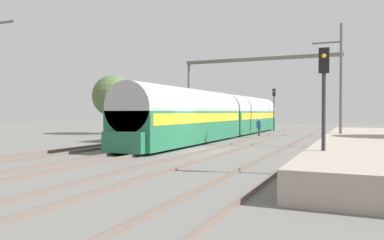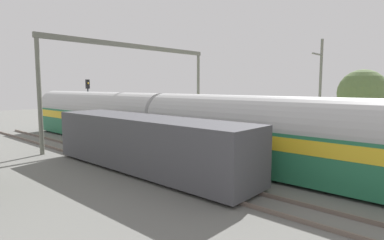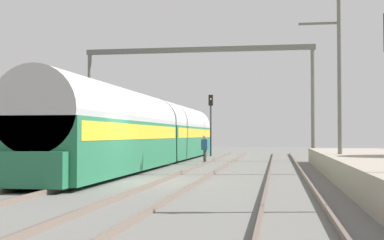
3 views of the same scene
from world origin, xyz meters
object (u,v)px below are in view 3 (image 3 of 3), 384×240
(catenary_gantry, at_px, (198,76))
(person_crossing, at_px, (205,147))
(freight_car, at_px, (73,140))
(passenger_train, at_px, (153,131))
(railway_signal_far, at_px, (211,117))

(catenary_gantry, bearing_deg, person_crossing, -76.28)
(catenary_gantry, bearing_deg, freight_car, -125.52)
(passenger_train, bearing_deg, catenary_gantry, 69.65)
(freight_car, distance_m, railway_signal_far, 16.97)
(freight_car, bearing_deg, person_crossing, 26.72)
(person_crossing, distance_m, catenary_gantry, 6.82)
(passenger_train, relative_size, person_crossing, 18.99)
(person_crossing, distance_m, railway_signal_far, 12.60)
(person_crossing, bearing_deg, passenger_train, 25.20)
(freight_car, height_order, catenary_gantry, catenary_gantry)
(passenger_train, distance_m, catenary_gantry, 6.81)
(freight_car, height_order, railway_signal_far, railway_signal_far)
(passenger_train, xyz_separation_m, person_crossing, (3.08, 0.58, -0.94))
(passenger_train, relative_size, catenary_gantry, 2.05)
(catenary_gantry, bearing_deg, passenger_train, -110.35)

